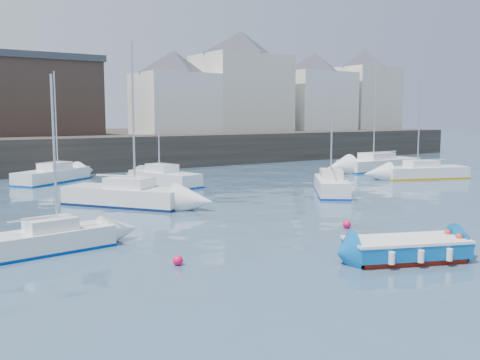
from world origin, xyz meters
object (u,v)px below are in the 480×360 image
sailboat_b (125,195)px  buoy_mid (347,228)px  sailboat_f (164,178)px  sailboat_d (424,172)px  buoy_near (178,265)px  sailboat_h (53,175)px  buoy_far (147,197)px  sailboat_a (45,240)px  sailboat_g (379,164)px  blue_dinghy (406,248)px  sailboat_c (331,185)px

sailboat_b → buoy_mid: size_ratio=24.41×
buoy_mid → sailboat_f: bearing=91.6°
sailboat_b → buoy_mid: sailboat_b is taller
sailboat_d → buoy_near: size_ratio=24.73×
sailboat_h → buoy_far: size_ratio=18.10×
sailboat_a → buoy_near: 5.22m
sailboat_a → sailboat_h: sailboat_h is taller
sailboat_b → sailboat_f: (5.40, 6.42, -0.03)m
sailboat_b → buoy_near: size_ratio=25.41×
sailboat_g → buoy_mid: bearing=-141.0°
blue_dinghy → sailboat_f: size_ratio=0.57×
sailboat_b → buoy_mid: 12.34m
buoy_near → sailboat_c: bearing=30.5°
sailboat_d → sailboat_c: bearing=-169.6°
sailboat_b → buoy_far: (2.30, 2.34, -0.57)m
blue_dinghy → sailboat_g: sailboat_g is taller
buoy_mid → buoy_far: (-3.59, 13.18, 0.00)m
sailboat_g → buoy_far: bearing=-173.0°
sailboat_h → buoy_mid: bearing=-74.5°
sailboat_g → buoy_near: 33.34m
sailboat_a → buoy_mid: (11.97, -2.98, -0.44)m
sailboat_g → blue_dinghy: bearing=-136.3°
sailboat_b → buoy_mid: bearing=-61.5°
sailboat_d → sailboat_g: (1.63, 6.03, 0.06)m
sailboat_h → sailboat_b: bearing=-87.2°
sailboat_b → sailboat_f: 8.39m
sailboat_d → sailboat_a: bearing=-166.9°
buoy_far → sailboat_c: bearing=-28.1°
sailboat_d → sailboat_f: (-18.68, 7.26, 0.03)m
blue_dinghy → sailboat_h: (-4.42, 28.35, 0.10)m
sailboat_b → sailboat_c: 12.67m
sailboat_h → buoy_far: 10.71m
sailboat_h → buoy_mid: sailboat_h is taller
sailboat_f → sailboat_h: sailboat_h is taller
sailboat_a → sailboat_f: (11.48, 14.28, 0.10)m
sailboat_h → buoy_near: 24.69m
sailboat_d → sailboat_h: bearing=151.4°
sailboat_g → sailboat_h: bearing=164.2°
sailboat_f → buoy_far: bearing=-127.2°
blue_dinghy → sailboat_b: sailboat_b is taller
sailboat_a → sailboat_c: sailboat_c is taller
sailboat_c → sailboat_g: sailboat_g is taller
buoy_mid → buoy_far: size_ratio=0.80×
sailboat_g → sailboat_h: size_ratio=1.26×
sailboat_a → sailboat_b: sailboat_b is taller
sailboat_g → buoy_far: 23.59m
sailboat_c → buoy_far: size_ratio=16.29×
sailboat_c → buoy_mid: bearing=-129.3°
sailboat_c → sailboat_g: (13.40, 8.19, 0.02)m
sailboat_d → sailboat_g: size_ratio=0.83×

